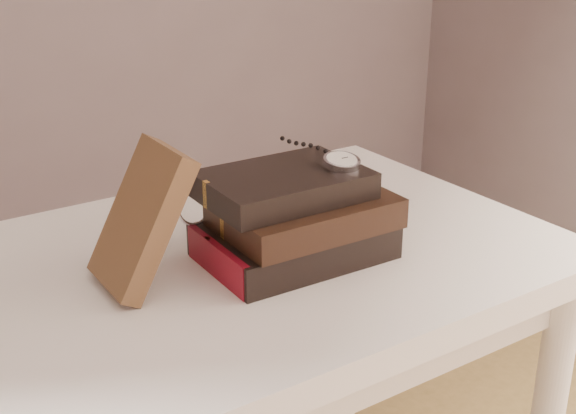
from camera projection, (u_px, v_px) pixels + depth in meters
table at (206, 323)px, 1.08m from camera, size 1.00×0.60×0.75m
book_stack at (295, 218)px, 1.04m from camera, size 0.25×0.18×0.12m
journal at (141, 218)px, 0.95m from camera, size 0.12×0.12×0.18m
pocket_watch at (339, 160)px, 1.04m from camera, size 0.05×0.15×0.02m
eyeglasses at (209, 203)px, 1.06m from camera, size 0.10×0.12×0.05m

